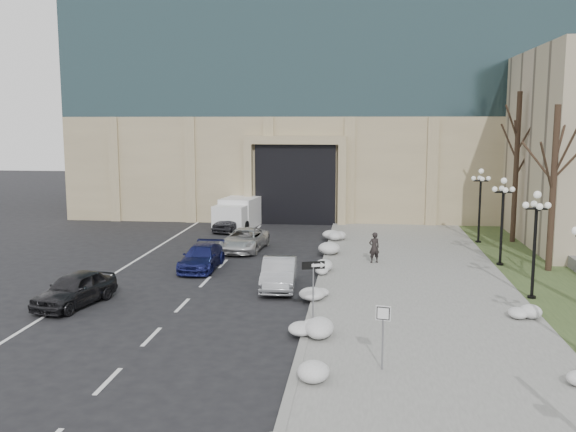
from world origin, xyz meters
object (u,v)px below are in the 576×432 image
object	(u,v)px
car_c	(202,257)
keep_sign	(383,324)
lamppost_d	(480,196)
box_truck	(242,212)
car_e	(231,221)
lamppost_b	(535,230)
car_d	(245,240)
pedestrian	(374,247)
car_b	(279,273)
lamppost_c	(503,210)
one_way_sign	(317,273)
car_a	(75,289)

from	to	relation	value
car_c	keep_sign	bearing A→B (deg)	-55.11
keep_sign	lamppost_d	xyz separation A→B (m)	(6.68, 21.94, 1.50)
box_truck	car_e	bearing A→B (deg)	-88.52
car_e	lamppost_b	world-z (taller)	lamppost_b
car_e	lamppost_d	distance (m)	16.89
keep_sign	car_d	bearing A→B (deg)	125.13
car_c	pedestrian	bearing A→B (deg)	13.49
car_e	box_truck	bearing A→B (deg)	94.56
car_e	keep_sign	distance (m)	26.76
car_e	car_b	bearing A→B (deg)	-58.94
car_c	car_e	bearing A→B (deg)	94.53
lamppost_b	lamppost_c	distance (m)	6.50
car_d	one_way_sign	world-z (taller)	one_way_sign
car_c	car_b	bearing A→B (deg)	-36.44
box_truck	lamppost_d	size ratio (longest dim) A/B	1.46
car_c	car_d	size ratio (longest dim) A/B	0.92
car_e	lamppost_c	size ratio (longest dim) A/B	0.84
car_d	pedestrian	size ratio (longest dim) A/B	2.84
pedestrian	one_way_sign	size ratio (longest dim) A/B	0.67
car_d	car_e	xyz separation A→B (m)	(-2.17, 6.75, 0.02)
pedestrian	box_truck	size ratio (longest dim) A/B	0.24
one_way_sign	lamppost_c	world-z (taller)	lamppost_c
lamppost_b	car_a	bearing A→B (deg)	-171.08
car_d	lamppost_b	bearing A→B (deg)	-27.56
pedestrian	lamppost_c	xyz separation A→B (m)	(6.66, 0.29, 2.12)
pedestrian	box_truck	xyz separation A→B (m)	(-9.48, 12.26, 0.08)
box_truck	one_way_sign	bearing A→B (deg)	-64.06
car_b	lamppost_c	xyz separation A→B (m)	(11.11, 5.75, 2.36)
lamppost_c	lamppost_d	distance (m)	6.50
box_truck	lamppost_d	bearing A→B (deg)	-10.11
car_a	box_truck	distance (m)	21.72
car_b	pedestrian	world-z (taller)	pedestrian
car_c	pedestrian	xyz separation A→B (m)	(8.97, 2.07, 0.32)
car_a	lamppost_c	bearing A→B (deg)	39.95
car_b	lamppost_c	distance (m)	12.73
box_truck	lamppost_c	xyz separation A→B (m)	(16.14, -11.97, 2.05)
keep_sign	lamppost_b	size ratio (longest dim) A/B	0.45
car_b	one_way_sign	xyz separation A→B (m)	(2.13, -5.21, 1.33)
lamppost_b	car_e	bearing A→B (deg)	135.89
lamppost_b	one_way_sign	bearing A→B (deg)	-153.63
car_b	keep_sign	bearing A→B (deg)	-68.97
car_b	pedestrian	xyz separation A→B (m)	(4.46, 5.46, 0.24)
lamppost_b	lamppost_c	xyz separation A→B (m)	(0.00, 6.50, 0.00)
car_d	car_b	bearing A→B (deg)	-64.21
box_truck	one_way_sign	size ratio (longest dim) A/B	2.81
car_b	lamppost_c	world-z (taller)	lamppost_c
pedestrian	keep_sign	xyz separation A→B (m)	(-0.02, -15.15, 0.62)
car_a	one_way_sign	world-z (taller)	one_way_sign
pedestrian	lamppost_c	bearing A→B (deg)	159.57
car_b	car_d	distance (m)	9.03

